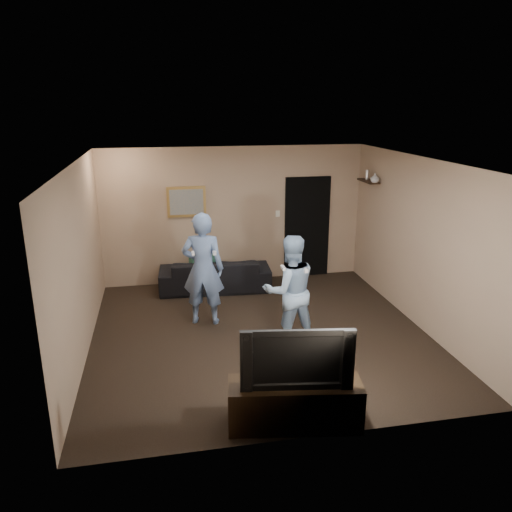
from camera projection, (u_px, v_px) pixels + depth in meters
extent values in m
plane|color=black|center=(260.00, 334.00, 7.60)|extent=(5.00, 5.00, 0.00)
cube|color=silver|center=(260.00, 161.00, 6.83)|extent=(5.00, 5.00, 0.04)
cube|color=tan|center=(234.00, 215.00, 9.55)|extent=(5.00, 0.04, 2.60)
cube|color=tan|center=(311.00, 325.00, 4.87)|extent=(5.00, 0.04, 2.60)
cube|color=tan|center=(80.00, 262.00, 6.75)|extent=(0.04, 5.00, 2.60)
cube|color=tan|center=(419.00, 243.00, 7.67)|extent=(0.04, 5.00, 2.60)
imported|color=black|center=(215.00, 274.00, 9.32)|extent=(2.09, 0.93, 0.60)
cube|color=#17473A|center=(203.00, 266.00, 9.23)|extent=(0.51, 0.32, 0.49)
cube|color=olive|center=(186.00, 202.00, 9.28)|extent=(0.72, 0.05, 0.57)
cube|color=slate|center=(187.00, 202.00, 9.25)|extent=(0.62, 0.01, 0.47)
cube|color=black|center=(307.00, 227.00, 9.88)|extent=(0.90, 0.06, 2.00)
cube|color=silver|center=(278.00, 214.00, 9.69)|extent=(0.08, 0.02, 0.12)
cube|color=black|center=(368.00, 181.00, 9.13)|extent=(0.20, 0.60, 0.03)
imported|color=silver|center=(375.00, 178.00, 8.85)|extent=(0.20, 0.20, 0.16)
cylinder|color=silver|center=(367.00, 175.00, 9.18)|extent=(0.06, 0.06, 0.18)
cube|color=black|center=(295.00, 404.00, 5.40)|extent=(1.49, 0.67, 0.51)
imported|color=black|center=(296.00, 355.00, 5.22)|extent=(1.19, 0.33, 0.68)
imported|color=#6985B6|center=(203.00, 269.00, 7.75)|extent=(0.74, 0.57, 1.79)
cube|color=white|center=(193.00, 253.00, 7.41)|extent=(0.04, 0.14, 0.04)
cube|color=white|center=(214.00, 253.00, 7.48)|extent=(0.05, 0.09, 0.05)
imported|color=#8CABCD|center=(290.00, 291.00, 7.09)|extent=(0.83, 0.66, 1.63)
cube|color=white|center=(283.00, 268.00, 6.73)|extent=(0.04, 0.14, 0.04)
cube|color=white|center=(306.00, 270.00, 6.80)|extent=(0.05, 0.09, 0.05)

